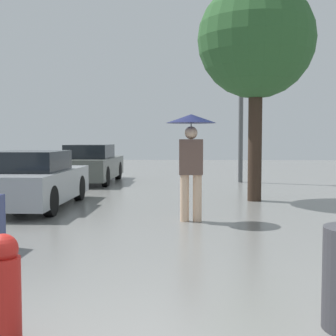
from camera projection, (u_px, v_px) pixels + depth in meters
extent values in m
cylinder|color=beige|center=(185.00, 198.00, 8.49)|extent=(0.16, 0.16, 0.85)
cylinder|color=beige|center=(197.00, 198.00, 8.48)|extent=(0.16, 0.16, 0.85)
cube|color=brown|center=(191.00, 157.00, 8.44)|extent=(0.43, 0.25, 0.64)
sphere|color=beige|center=(191.00, 133.00, 8.41)|extent=(0.23, 0.23, 0.23)
cylinder|color=#515456|center=(191.00, 142.00, 8.42)|extent=(0.02, 0.02, 0.68)
cone|color=#191E4C|center=(191.00, 119.00, 8.40)|extent=(0.91, 0.91, 0.16)
cube|color=#9EA3A8|center=(33.00, 185.00, 10.27)|extent=(1.64, 3.85, 0.65)
cube|color=black|center=(29.00, 161.00, 10.04)|extent=(1.40, 1.73, 0.43)
cylinder|color=black|center=(20.00, 188.00, 11.50)|extent=(0.18, 0.60, 0.60)
cylinder|color=black|center=(79.00, 188.00, 11.44)|extent=(0.18, 0.60, 0.60)
cylinder|color=black|center=(50.00, 201.00, 9.06)|extent=(0.18, 0.60, 0.60)
cube|color=#4C514C|center=(91.00, 168.00, 16.03)|extent=(1.61, 4.29, 0.67)
cube|color=black|center=(90.00, 151.00, 15.78)|extent=(1.37, 1.93, 0.45)
cylinder|color=black|center=(80.00, 170.00, 17.40)|extent=(0.18, 0.63, 0.63)
cylinder|color=black|center=(118.00, 171.00, 17.34)|extent=(0.18, 0.63, 0.63)
cylinder|color=black|center=(60.00, 176.00, 14.75)|extent=(0.18, 0.63, 0.63)
cylinder|color=black|center=(106.00, 176.00, 14.68)|extent=(0.18, 0.63, 0.63)
cylinder|color=#38281E|center=(255.00, 137.00, 11.23)|extent=(0.33, 0.33, 3.09)
sphere|color=#2D5B2D|center=(256.00, 39.00, 11.09)|extent=(2.78, 2.78, 2.78)
cylinder|color=#515456|center=(241.00, 114.00, 15.97)|extent=(0.16, 0.16, 4.67)
sphere|color=beige|center=(242.00, 42.00, 15.82)|extent=(0.33, 0.33, 0.33)
cylinder|color=#B21E19|center=(4.00, 300.00, 3.44)|extent=(0.25, 0.25, 0.64)
sphere|color=#B21E19|center=(3.00, 249.00, 3.41)|extent=(0.23, 0.23, 0.23)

